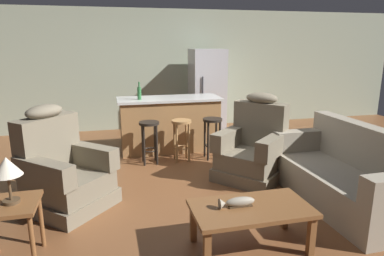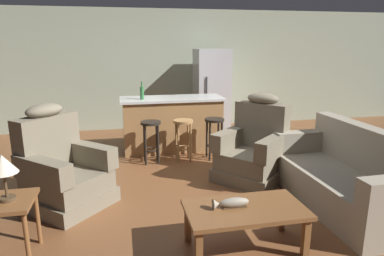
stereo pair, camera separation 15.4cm
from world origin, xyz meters
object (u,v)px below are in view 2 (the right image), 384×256
table_lamp (3,166)px  bar_stool_middle (183,133)px  recliner_near_island (254,150)px  bar_stool_right (214,131)px  bottle_tall_green (142,93)px  fish_figurine (231,203)px  couch (346,178)px  bar_stool_left (151,134)px  refrigerator (211,91)px  coffee_table (245,213)px  end_table (6,211)px  recliner_near_lamp (62,171)px  kitchen_island (172,124)px

table_lamp → bar_stool_middle: table_lamp is taller
table_lamp → recliner_near_island: bearing=25.5°
bar_stool_right → bottle_tall_green: bottle_tall_green is taller
fish_figurine → couch: 1.69m
recliner_near_island → bar_stool_right: (-0.32, 0.94, 0.05)m
bar_stool_left → bottle_tall_green: bearing=99.0°
couch → refrigerator: 3.89m
coffee_table → table_lamp: (-2.07, 0.29, 0.50)m
fish_figurine → bottle_tall_green: size_ratio=1.13×
end_table → bar_stool_left: bearing=57.1°
end_table → table_lamp: 0.41m
bottle_tall_green → end_table: bearing=-116.1°
fish_figurine → refrigerator: bearing=77.4°
bar_stool_left → refrigerator: bearing=51.1°
refrigerator → recliner_near_island: bearing=-92.5°
bar_stool_middle → recliner_near_lamp: bearing=-143.2°
kitchen_island → bar_stool_middle: (0.08, -0.63, -0.01)m
couch → end_table: 3.58m
recliner_near_island → bottle_tall_green: bearing=-87.4°
bar_stool_right → bottle_tall_green: bearing=154.2°
table_lamp → bar_stool_middle: 3.03m
bottle_tall_green → kitchen_island: bearing=9.3°
bar_stool_middle → bar_stool_right: (0.52, 0.00, 0.00)m
kitchen_island → refrigerator: refrigerator is taller
coffee_table → bar_stool_left: bearing=103.8°
couch → bottle_tall_green: 3.41m
couch → bar_stool_right: bearing=-62.7°
end_table → bar_stool_middle: bar_stool_middle is taller
coffee_table → kitchen_island: size_ratio=0.61×
end_table → table_lamp: (0.03, 0.00, 0.41)m
fish_figurine → table_lamp: table_lamp is taller
couch → bottle_tall_green: bottle_tall_green is taller
bottle_tall_green → table_lamp: bearing=-115.7°
coffee_table → refrigerator: refrigerator is taller
recliner_near_island → refrigerator: 2.81m
recliner_near_lamp → bar_stool_right: recliner_near_lamp is taller
fish_figurine → recliner_near_island: 1.81m
coffee_table → recliner_near_lamp: size_ratio=0.92×
fish_figurine → kitchen_island: 3.17m
coffee_table → bar_stool_right: (0.41, 2.57, 0.11)m
fish_figurine → couch: size_ratio=0.18×
recliner_near_lamp → bar_stool_middle: size_ratio=1.76×
couch → coffee_table: bearing=21.3°
bottle_tall_green → coffee_table: bearing=-77.1°
fish_figurine → bottle_tall_green: bottle_tall_green is taller
bar_stool_middle → bottle_tall_green: bottle_tall_green is taller
recliner_near_island → bar_stool_right: 0.99m
bar_stool_middle → bar_stool_right: same height
recliner_near_island → bar_stool_left: 1.65m
fish_figurine → end_table: bearing=172.5°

